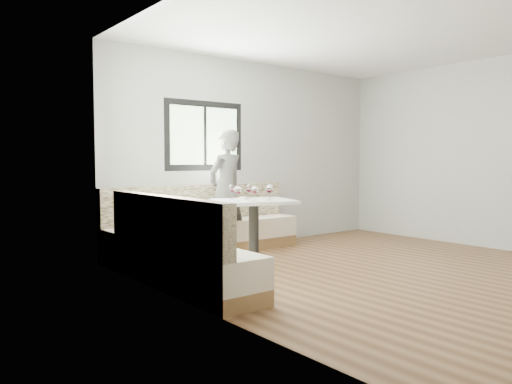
# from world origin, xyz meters

# --- Properties ---
(room) EXTENTS (5.01, 5.01, 2.81)m
(room) POSITION_xyz_m (-0.08, 0.08, 1.41)
(room) COLOR brown
(room) RESTS_ON ground
(banquette) EXTENTS (2.90, 2.80, 0.95)m
(banquette) POSITION_xyz_m (-1.59, 1.63, 0.33)
(banquette) COLOR olive
(banquette) RESTS_ON ground
(table) EXTENTS (1.15, 1.01, 0.80)m
(table) POSITION_xyz_m (-0.88, 1.36, 0.60)
(table) COLOR black
(table) RESTS_ON ground
(person) EXTENTS (0.72, 0.57, 1.73)m
(person) POSITION_xyz_m (-0.78, 2.13, 0.87)
(person) COLOR #55534F
(person) RESTS_ON ground
(olive_ramekin) EXTENTS (0.09, 0.09, 0.04)m
(olive_ramekin) POSITION_xyz_m (-0.97, 1.46, 0.82)
(olive_ramekin) COLOR white
(olive_ramekin) RESTS_ON table
(wine_glass_a) EXTENTS (0.09, 0.09, 0.19)m
(wine_glass_a) POSITION_xyz_m (-1.20, 1.28, 0.93)
(wine_glass_a) COLOR white
(wine_glass_a) RESTS_ON table
(wine_glass_b) EXTENTS (0.09, 0.09, 0.19)m
(wine_glass_b) POSITION_xyz_m (-1.01, 1.19, 0.93)
(wine_glass_b) COLOR white
(wine_glass_b) RESTS_ON table
(wine_glass_c) EXTENTS (0.09, 0.09, 0.19)m
(wine_glass_c) POSITION_xyz_m (-0.76, 1.21, 0.93)
(wine_glass_c) COLOR white
(wine_glass_c) RESTS_ON table
(wine_glass_d) EXTENTS (0.09, 0.09, 0.19)m
(wine_glass_d) POSITION_xyz_m (-0.85, 1.50, 0.93)
(wine_glass_d) COLOR white
(wine_glass_d) RESTS_ON table
(wine_glass_e) EXTENTS (0.09, 0.09, 0.19)m
(wine_glass_e) POSITION_xyz_m (-0.58, 1.39, 0.93)
(wine_glass_e) COLOR white
(wine_glass_e) RESTS_ON table
(wine_glass_f) EXTENTS (0.09, 0.09, 0.19)m
(wine_glass_f) POSITION_xyz_m (-1.05, 1.60, 0.93)
(wine_glass_f) COLOR white
(wine_glass_f) RESTS_ON table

